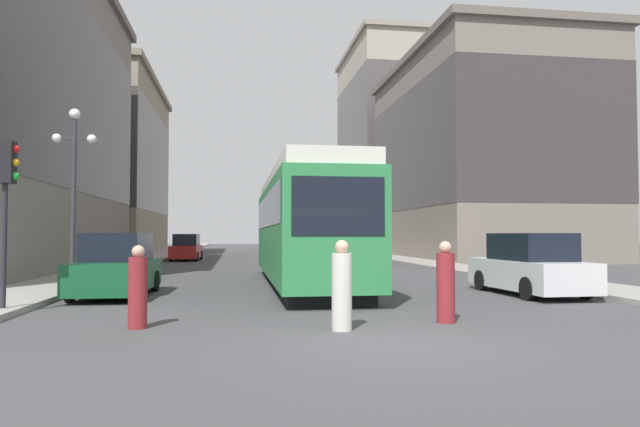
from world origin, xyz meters
The scene contains 16 objects.
ground_plane centered at (0.00, 0.00, 0.00)m, with size 200.00×200.00×0.00m, color #424244.
sidewalk_left centered at (-8.62, 40.00, 0.07)m, with size 2.61×120.00×0.15m, color gray.
sidewalk_right centered at (8.62, 40.00, 0.07)m, with size 2.61×120.00×0.15m, color gray.
streetcar centered at (-0.26, 11.04, 2.10)m, with size 2.66×14.16×3.89m.
transit_bus centered at (3.54, 26.02, 1.95)m, with size 2.76×12.12×3.45m.
parked_car_left_near centered at (-6.01, 31.15, 0.84)m, with size 2.01×4.63×1.82m.
parked_car_left_mid centered at (-6.01, 8.17, 0.84)m, with size 2.00×4.50×1.82m.
parked_car_right_far centered at (6.02, 6.82, 0.84)m, with size 1.96×4.60×1.82m.
pedestrian_crossing_near centered at (-4.44, 2.23, 0.73)m, with size 0.35×0.35×1.58m.
pedestrian_crossing_far centered at (1.60, 2.05, 0.77)m, with size 0.37×0.37×1.65m.
pedestrian_on_sidewalk centered at (-0.65, 1.45, 0.78)m, with size 0.38×0.38×1.68m.
traffic_light_near_left centered at (-7.70, 4.56, 3.01)m, with size 0.47×0.36×3.72m.
lamp_post_left_near centered at (-7.91, 10.64, 3.93)m, with size 1.41×0.36×5.79m.
building_left_corner centered at (-15.79, 44.05, 8.00)m, with size 12.34×19.95×15.60m.
building_right_corner centered at (15.67, 31.75, 7.73)m, with size 12.10×19.92×15.09m.
building_right_midblock centered at (16.52, 52.81, 11.74)m, with size 13.79×16.98×22.81m.
Camera 1 is at (-2.59, -8.98, 1.78)m, focal length 31.91 mm.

